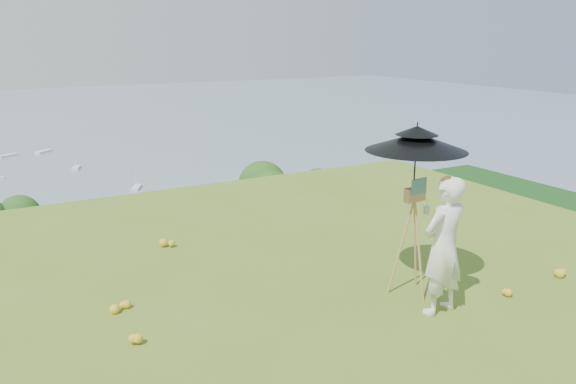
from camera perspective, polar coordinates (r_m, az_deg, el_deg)
ground at (r=7.12m, az=2.61°, el=-13.05°), size 14.00×14.00×0.00m
shoreline_tier at (r=89.52m, az=-24.17°, el=-12.11°), size 170.00×28.00×8.00m
slope_trees at (r=44.44m, az=-22.25°, el=-10.22°), size 110.00×50.00×6.00m
harbor_town at (r=86.86m, az=-24.65°, el=-8.28°), size 110.00×22.00×5.00m
wildflowers at (r=7.28m, az=1.57°, el=-11.82°), size 10.00×10.50×0.12m
painter at (r=7.24m, az=15.50°, el=-5.32°), size 0.70×0.51×1.79m
field_easel at (r=7.71m, az=12.51°, el=-4.46°), size 0.68×0.68×1.63m
sun_umbrella at (r=7.45m, az=12.80°, el=3.09°), size 1.32×1.32×1.01m
painter_cap at (r=7.00m, az=15.99°, el=1.15°), size 0.23×0.26×0.10m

